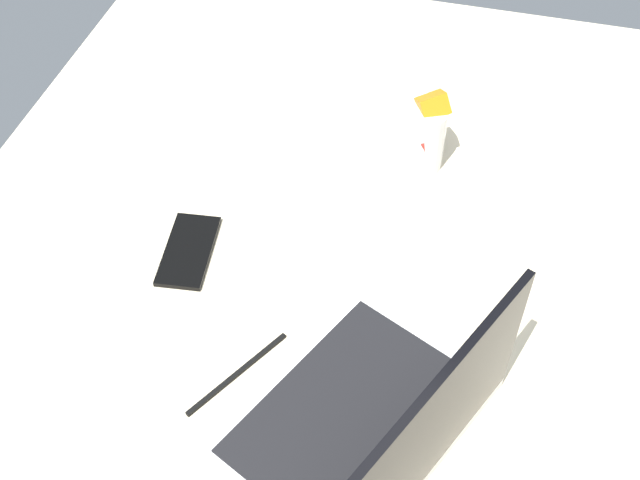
% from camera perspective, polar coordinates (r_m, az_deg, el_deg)
% --- Properties ---
extents(bed_mattress, '(1.80, 1.40, 0.18)m').
position_cam_1_polar(bed_mattress, '(1.17, 3.85, -11.70)').
color(bed_mattress, beige).
rests_on(bed_mattress, ground).
extents(laptop, '(0.40, 0.35, 0.23)m').
position_cam_1_polar(laptop, '(1.00, 3.73, -12.32)').
color(laptop, silver).
rests_on(laptop, bed_mattress).
extents(snack_cup, '(0.10, 0.10, 0.14)m').
position_cam_1_polar(snack_cup, '(1.32, 6.79, 7.25)').
color(snack_cup, silver).
rests_on(snack_cup, bed_mattress).
extents(cell_phone, '(0.15, 0.08, 0.01)m').
position_cam_1_polar(cell_phone, '(1.23, -9.09, -0.73)').
color(cell_phone, black).
rests_on(cell_phone, bed_mattress).
extents(charger_cable, '(0.15, 0.09, 0.01)m').
position_cam_1_polar(charger_cable, '(1.09, -5.72, -9.18)').
color(charger_cable, black).
rests_on(charger_cable, bed_mattress).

